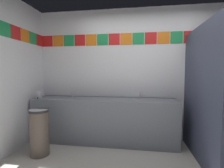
% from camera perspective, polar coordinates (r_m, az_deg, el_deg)
% --- Properties ---
extents(wall_back, '(4.32, 0.09, 2.59)m').
position_cam_1_polar(wall_back, '(3.42, 10.82, 3.44)').
color(wall_back, silver).
rests_on(wall_back, ground_plane).
extents(vanity_counter, '(2.70, 0.58, 0.83)m').
position_cam_1_polar(vanity_counter, '(3.29, -2.77, -12.07)').
color(vanity_counter, slate).
rests_on(vanity_counter, ground_plane).
extents(faucet_left, '(0.04, 0.10, 0.14)m').
position_cam_1_polar(faucet_left, '(3.47, -13.52, -3.58)').
color(faucet_left, silver).
rests_on(faucet_left, vanity_counter).
extents(faucet_right, '(0.04, 0.10, 0.14)m').
position_cam_1_polar(faucet_right, '(3.22, 9.43, -4.13)').
color(faucet_right, silver).
rests_on(faucet_right, vanity_counter).
extents(soap_dispenser, '(0.09, 0.09, 0.16)m').
position_cam_1_polar(soap_dispenser, '(3.50, -23.68, -3.32)').
color(soap_dispenser, '#B7BABF').
rests_on(soap_dispenser, vanity_counter).
extents(stall_divider, '(0.92, 1.48, 2.02)m').
position_cam_1_polar(stall_divider, '(2.63, 32.77, -3.66)').
color(stall_divider, '#33384C').
rests_on(stall_divider, ground_plane).
extents(trash_bin, '(0.30, 0.30, 0.74)m').
position_cam_1_polar(trash_bin, '(3.02, -23.52, -14.86)').
color(trash_bin, brown).
rests_on(trash_bin, ground_plane).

